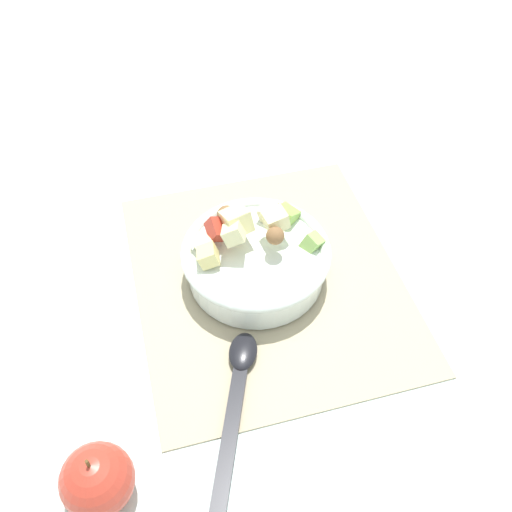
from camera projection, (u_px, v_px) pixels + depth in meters
name	position (u px, v px, depth m)	size (l,w,h in m)	color
ground_plane	(268.00, 280.00, 0.82)	(2.40, 2.40, 0.00)	silver
placemat	(268.00, 279.00, 0.82)	(0.43, 0.37, 0.01)	tan
salad_bowl	(256.00, 258.00, 0.80)	(0.21, 0.21, 0.11)	white
serving_spoon	(237.00, 389.00, 0.69)	(0.23, 0.11, 0.01)	black
whole_apple	(97.00, 480.00, 0.60)	(0.08, 0.08, 0.09)	#BC3828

